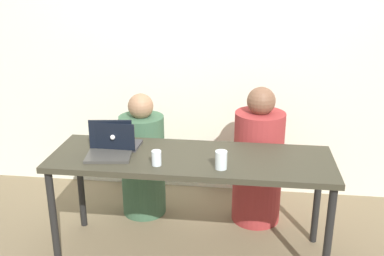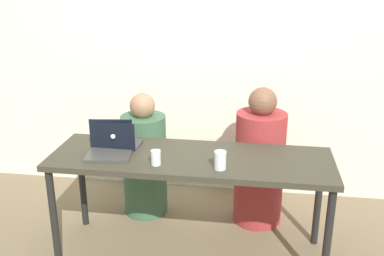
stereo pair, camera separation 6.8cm
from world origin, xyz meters
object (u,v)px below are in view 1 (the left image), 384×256
object	(u,v)px
person_on_left	(143,162)
laptop_front_left	(109,148)
water_glass_left	(157,159)
laptop_back_left	(117,142)
person_on_right	(258,163)
water_glass_right	(221,161)

from	to	relation	value
person_on_left	laptop_front_left	xyz separation A→B (m)	(-0.08, -0.57, 0.35)
laptop_front_left	water_glass_left	xyz separation A→B (m)	(0.35, -0.13, -0.01)
laptop_back_left	water_glass_left	world-z (taller)	laptop_back_left
person_on_right	person_on_left	bearing A→B (deg)	-5.22
laptop_back_left	water_glass_left	bearing A→B (deg)	144.26
person_on_left	water_glass_right	xyz separation A→B (m)	(0.67, -0.70, 0.35)
person_on_right	laptop_front_left	xyz separation A→B (m)	(-1.01, -0.57, 0.31)
person_on_left	water_glass_right	bearing A→B (deg)	122.96
water_glass_left	person_on_right	bearing A→B (deg)	46.49
person_on_left	water_glass_left	bearing A→B (deg)	99.68
person_on_right	water_glass_right	world-z (taller)	person_on_right
person_on_left	person_on_right	size ratio (longest dim) A/B	0.93
person_on_left	laptop_front_left	bearing A→B (deg)	70.65
water_glass_right	water_glass_left	distance (m)	0.41
water_glass_right	person_on_right	bearing A→B (deg)	70.26
laptop_back_left	water_glass_right	bearing A→B (deg)	162.61
person_on_left	water_glass_right	distance (m)	1.03
person_on_right	laptop_front_left	distance (m)	1.20
laptop_front_left	water_glass_left	world-z (taller)	laptop_front_left
person_on_right	water_glass_right	bearing A→B (deg)	65.04
person_on_right	laptop_back_left	size ratio (longest dim) A/B	3.67
laptop_back_left	water_glass_right	size ratio (longest dim) A/B	2.57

